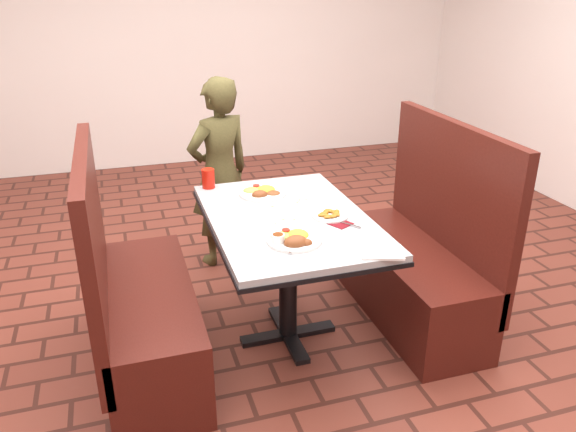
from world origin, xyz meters
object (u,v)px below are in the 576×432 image
Objects in this scene: dining_table at (288,233)px; plantain_plate at (330,215)px; booth_bench_right at (417,266)px; red_tumbler at (208,179)px; booth_bench_left at (140,310)px; far_dinner_plate at (262,191)px; diner_person at (220,173)px; near_dinner_plate at (293,237)px.

plantain_plate reaches higher than dining_table.
booth_bench_right is 10.55× the size of red_tumbler.
plantain_plate is (0.20, -0.08, 0.11)m from dining_table.
booth_bench_left is 4.54× the size of far_dinner_plate.
red_tumbler is (-0.32, 0.55, 0.15)m from dining_table.
diner_person is at bearing 132.08° from booth_bench_right.
booth_bench_right is (1.60, 0.00, 0.00)m from booth_bench_left.
booth_bench_right is 0.91× the size of diner_person.
red_tumbler reaches higher than near_dinner_plate.
plantain_plate is (0.25, -0.42, -0.01)m from far_dinner_plate.
booth_bench_left reaches higher than plantain_plate.
far_dinner_plate is at bearing 87.80° from near_dinner_plate.
plantain_plate is at bearing -59.50° from far_dinner_plate.
diner_person is 7.10× the size of plantain_plate.
diner_person reaches higher than red_tumbler.
red_tumbler reaches higher than plantain_plate.
near_dinner_plate reaches higher than dining_table.
far_dinner_plate is at bearing 76.79° from diner_person.
booth_bench_right is 4.54× the size of far_dinner_plate.
dining_table is 4.65× the size of near_dinner_plate.
dining_table is 4.58× the size of far_dinner_plate.
booth_bench_right is 4.60× the size of near_dinner_plate.
booth_bench_right is 1.03m from near_dinner_plate.
dining_table is 6.54× the size of plantain_plate.
diner_person is at bearing 93.65° from near_dinner_plate.
far_dinner_plate is 2.32× the size of red_tumbler.
near_dinner_plate is (-0.07, -0.31, 0.12)m from dining_table.
near_dinner_plate is at bearing 71.50° from diner_person.
dining_table is 1.01× the size of booth_bench_right.
red_tumbler is at bearing 129.68° from plantain_plate.
red_tumbler is at bearing 120.05° from dining_table.
booth_bench_left is at bearing 36.70° from diner_person.
far_dinner_plate reaches higher than dining_table.
diner_person is 0.73m from far_dinner_plate.
red_tumbler reaches higher than dining_table.
red_tumbler is (-0.25, 0.86, 0.03)m from near_dinner_plate.
diner_person is (0.64, 1.06, 0.33)m from booth_bench_left.
booth_bench_right is at bearing 0.00° from dining_table.
booth_bench_right is at bearing 0.00° from booth_bench_left.
near_dinner_plate is 0.36m from plantain_plate.
booth_bench_left is at bearing 175.50° from plantain_plate.
booth_bench_left is 1.60m from booth_bench_right.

